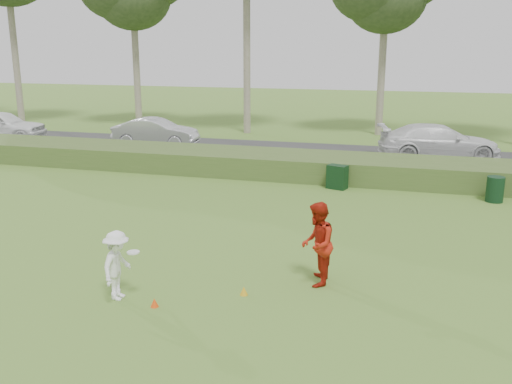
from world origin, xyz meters
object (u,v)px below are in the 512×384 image
(cone_orange, at_px, (154,303))
(cone_yellow, at_px, (244,291))
(player_red, at_px, (317,244))
(car_right, at_px, (439,142))
(car_mid, at_px, (156,132))
(utility_cabinet, at_px, (337,177))
(trash_bin, at_px, (495,189))
(car_left, at_px, (1,125))
(player_white, at_px, (117,265))

(cone_orange, bearing_deg, cone_yellow, 33.38)
(player_red, distance_m, car_right, 16.40)
(player_red, distance_m, car_mid, 19.43)
(car_right, bearing_deg, utility_cabinet, 139.09)
(cone_orange, xyz_separation_m, cone_yellow, (1.64, 1.08, 0.00))
(car_mid, distance_m, car_right, 14.57)
(cone_orange, relative_size, utility_cabinet, 0.21)
(trash_bin, bearing_deg, car_left, 166.17)
(utility_cabinet, height_order, car_left, car_left)
(player_white, relative_size, car_left, 0.31)
(utility_cabinet, bearing_deg, player_white, -88.27)
(car_left, bearing_deg, car_right, -98.91)
(car_left, bearing_deg, player_red, -137.00)
(car_left, bearing_deg, utility_cabinet, -117.74)
(utility_cabinet, xyz_separation_m, trash_bin, (5.61, -0.36, -0.01))
(cone_yellow, distance_m, utility_cabinet, 10.22)
(car_right, bearing_deg, player_red, 157.39)
(player_red, relative_size, cone_orange, 10.27)
(car_left, height_order, car_mid, car_left)
(cone_orange, distance_m, car_mid, 19.68)
(player_white, height_order, utility_cabinet, player_white)
(player_white, xyz_separation_m, cone_orange, (0.92, -0.17, -0.67))
(trash_bin, xyz_separation_m, car_right, (-1.75, 7.33, 0.43))
(cone_orange, height_order, utility_cabinet, utility_cabinet)
(car_mid, bearing_deg, player_white, -162.63)
(cone_orange, height_order, car_right, car_right)
(player_red, distance_m, cone_yellow, 1.98)
(player_white, relative_size, trash_bin, 1.70)
(player_red, height_order, cone_yellow, player_red)
(cone_orange, relative_size, cone_yellow, 0.97)
(car_mid, relative_size, car_right, 0.80)
(car_left, bearing_deg, cone_orange, -145.14)
(cone_yellow, xyz_separation_m, car_mid, (-10.10, 16.68, 0.71))
(player_white, distance_m, car_right, 19.39)
(player_white, bearing_deg, car_mid, 21.22)
(car_mid, bearing_deg, utility_cabinet, -126.98)
(player_white, bearing_deg, trash_bin, -41.20)
(trash_bin, bearing_deg, cone_orange, -125.76)
(cone_orange, distance_m, car_right, 19.25)
(cone_orange, distance_m, trash_bin, 13.46)
(cone_yellow, bearing_deg, car_mid, 121.19)
(player_white, xyz_separation_m, cone_yellow, (2.57, 0.91, -0.67))
(cone_orange, distance_m, car_left, 24.91)
(cone_yellow, distance_m, car_left, 25.42)
(utility_cabinet, relative_size, trash_bin, 1.02)
(player_white, bearing_deg, player_red, -65.83)
(car_mid, bearing_deg, cone_orange, -160.35)
(player_white, height_order, cone_orange, player_white)
(utility_cabinet, bearing_deg, cone_orange, -83.61)
(player_red, distance_m, utility_cabinet, 9.20)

